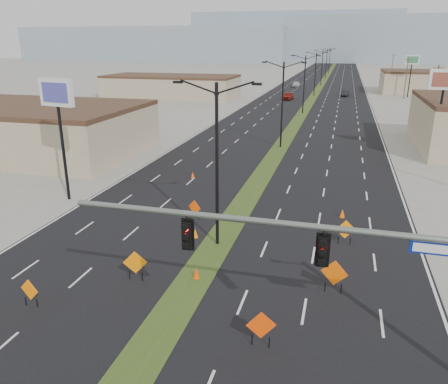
% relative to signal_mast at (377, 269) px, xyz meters
% --- Properties ---
extents(ground, '(600.00, 600.00, 0.00)m').
position_rel_signal_mast_xyz_m(ground, '(-8.56, -2.00, -4.79)').
color(ground, gray).
rests_on(ground, ground).
extents(road_surface, '(25.00, 400.00, 0.02)m').
position_rel_signal_mast_xyz_m(road_surface, '(-8.56, 98.00, -4.79)').
color(road_surface, black).
rests_on(road_surface, ground).
extents(median_strip, '(2.00, 400.00, 0.04)m').
position_rel_signal_mast_xyz_m(median_strip, '(-8.56, 98.00, -4.79)').
color(median_strip, '#273F16').
rests_on(median_strip, ground).
extents(building_sw_far, '(30.00, 14.00, 4.50)m').
position_rel_signal_mast_xyz_m(building_sw_far, '(-40.56, 83.00, -2.54)').
color(building_sw_far, tan).
rests_on(building_sw_far, ground).
extents(mesa_west, '(180.00, 50.00, 22.00)m').
position_rel_signal_mast_xyz_m(mesa_west, '(-128.56, 278.00, 6.21)').
color(mesa_west, '#8394A3').
rests_on(mesa_west, ground).
extents(mesa_center, '(220.00, 50.00, 28.00)m').
position_rel_signal_mast_xyz_m(mesa_center, '(31.44, 298.00, 9.21)').
color(mesa_center, '#8394A3').
rests_on(mesa_center, ground).
extents(mesa_backdrop, '(140.00, 50.00, 32.00)m').
position_rel_signal_mast_xyz_m(mesa_backdrop, '(-38.56, 318.00, 11.21)').
color(mesa_backdrop, '#8394A3').
rests_on(mesa_backdrop, ground).
extents(signal_mast, '(16.30, 0.60, 8.00)m').
position_rel_signal_mast_xyz_m(signal_mast, '(0.00, 0.00, 0.00)').
color(signal_mast, slate).
rests_on(signal_mast, ground).
extents(streetlight_0, '(5.15, 0.24, 10.02)m').
position_rel_signal_mast_xyz_m(streetlight_0, '(-8.56, 10.00, 0.63)').
color(streetlight_0, black).
rests_on(streetlight_0, ground).
extents(streetlight_1, '(5.15, 0.24, 10.02)m').
position_rel_signal_mast_xyz_m(streetlight_1, '(-8.56, 38.00, 0.63)').
color(streetlight_1, black).
rests_on(streetlight_1, ground).
extents(streetlight_2, '(5.15, 0.24, 10.02)m').
position_rel_signal_mast_xyz_m(streetlight_2, '(-8.56, 66.00, 0.63)').
color(streetlight_2, black).
rests_on(streetlight_2, ground).
extents(streetlight_3, '(5.15, 0.24, 10.02)m').
position_rel_signal_mast_xyz_m(streetlight_3, '(-8.56, 94.00, 0.63)').
color(streetlight_3, black).
rests_on(streetlight_3, ground).
extents(streetlight_4, '(5.15, 0.24, 10.02)m').
position_rel_signal_mast_xyz_m(streetlight_4, '(-8.56, 122.00, 0.63)').
color(streetlight_4, black).
rests_on(streetlight_4, ground).
extents(streetlight_5, '(5.15, 0.24, 10.02)m').
position_rel_signal_mast_xyz_m(streetlight_5, '(-8.56, 150.00, 0.63)').
color(streetlight_5, black).
rests_on(streetlight_5, ground).
extents(streetlight_6, '(5.15, 0.24, 10.02)m').
position_rel_signal_mast_xyz_m(streetlight_6, '(-8.56, 178.00, 0.63)').
color(streetlight_6, black).
rests_on(streetlight_6, ground).
extents(utility_pole_1, '(1.60, 0.20, 9.00)m').
position_rel_signal_mast_xyz_m(utility_pole_1, '(11.44, 58.00, -0.12)').
color(utility_pole_1, '#4C3823').
rests_on(utility_pole_1, ground).
extents(utility_pole_2, '(1.60, 0.20, 9.00)m').
position_rel_signal_mast_xyz_m(utility_pole_2, '(11.44, 93.00, -0.12)').
color(utility_pole_2, '#4C3823').
rests_on(utility_pole_2, ground).
extents(utility_pole_3, '(1.60, 0.20, 9.00)m').
position_rel_signal_mast_xyz_m(utility_pole_3, '(11.44, 128.00, -0.12)').
color(utility_pole_3, '#4C3823').
rests_on(utility_pole_3, ground).
extents(car_left, '(2.15, 4.91, 1.65)m').
position_rel_signal_mast_xyz_m(car_left, '(-13.66, 85.25, -3.97)').
color(car_left, maroon).
rests_on(car_left, ground).
extents(car_mid, '(1.98, 4.43, 1.41)m').
position_rel_signal_mast_xyz_m(car_mid, '(-1.34, 95.33, -4.09)').
color(car_mid, black).
rests_on(car_mid, ground).
extents(car_far, '(2.28, 4.98, 1.41)m').
position_rel_signal_mast_xyz_m(car_far, '(-15.12, 115.20, -4.09)').
color(car_far, '#B3B9BD').
rests_on(car_far, ground).
extents(construction_sign_0, '(1.09, 0.25, 1.47)m').
position_rel_signal_mast_xyz_m(construction_sign_0, '(-15.32, 1.00, -3.93)').
color(construction_sign_0, orange).
rests_on(construction_sign_0, ground).
extents(construction_sign_1, '(1.24, 0.42, 1.71)m').
position_rel_signal_mast_xyz_m(construction_sign_1, '(-11.54, 4.58, -3.78)').
color(construction_sign_1, orange).
rests_on(construction_sign_1, ground).
extents(construction_sign_2, '(1.04, 0.44, 1.47)m').
position_rel_signal_mast_xyz_m(construction_sign_2, '(-11.25, 13.50, -3.94)').
color(construction_sign_2, '#F34805').
rests_on(construction_sign_2, ground).
extents(construction_sign_3, '(1.22, 0.39, 1.68)m').
position_rel_signal_mast_xyz_m(construction_sign_3, '(-4.10, 1.00, -3.80)').
color(construction_sign_3, '#E33C04').
rests_on(construction_sign_3, ground).
extents(construction_sign_4, '(1.36, 0.27, 1.82)m').
position_rel_signal_mast_xyz_m(construction_sign_4, '(-1.30, 6.07, -3.71)').
color(construction_sign_4, '#E55504').
rests_on(construction_sign_4, ground).
extents(construction_sign_5, '(1.18, 0.44, 1.64)m').
position_rel_signal_mast_xyz_m(construction_sign_5, '(-0.80, 12.07, -3.83)').
color(construction_sign_5, orange).
rests_on(construction_sign_5, ground).
extents(cone_0, '(0.41, 0.41, 0.65)m').
position_rel_signal_mast_xyz_m(cone_0, '(-8.47, 5.57, -4.47)').
color(cone_0, '#EC4504').
rests_on(cone_0, ground).
extents(cone_1, '(0.43, 0.43, 0.61)m').
position_rel_signal_mast_xyz_m(cone_1, '(-10.22, 10.55, -4.48)').
color(cone_1, orange).
rests_on(cone_1, ground).
extents(cone_2, '(0.51, 0.51, 0.65)m').
position_rel_signal_mast_xyz_m(cone_2, '(-0.98, 16.64, -4.47)').
color(cone_2, '#E25F04').
rests_on(cone_2, ground).
extents(cone_3, '(0.42, 0.42, 0.62)m').
position_rel_signal_mast_xyz_m(cone_3, '(-14.68, 22.99, -4.48)').
color(cone_3, '#FF4405').
rests_on(cone_3, ground).
extents(pole_sign_west, '(3.14, 0.93, 9.59)m').
position_rel_signal_mast_xyz_m(pole_sign_west, '(-22.56, 14.91, 3.04)').
color(pole_sign_west, black).
rests_on(pole_sign_west, ground).
extents(pole_sign_east_near, '(3.11, 0.52, 9.51)m').
position_rel_signal_mast_xyz_m(pole_sign_east_near, '(8.36, 36.66, 2.97)').
color(pole_sign_east_near, black).
rests_on(pole_sign_east_near, ground).
extents(pole_sign_east_far, '(3.11, 0.72, 9.47)m').
position_rel_signal_mast_xyz_m(pole_sign_east_far, '(12.75, 97.07, 2.93)').
color(pole_sign_east_far, black).
rests_on(pole_sign_east_far, ground).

